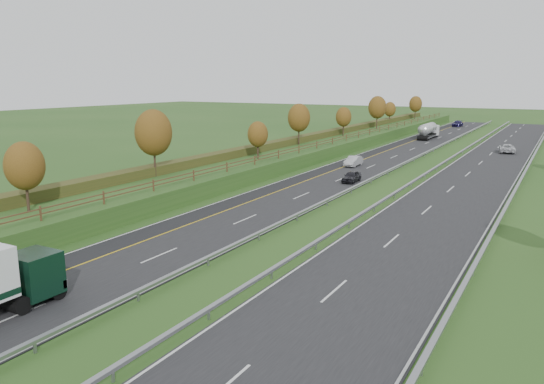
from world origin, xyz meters
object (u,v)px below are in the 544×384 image
(car_silver_mid, at_px, (353,161))
(car_oncoming, at_px, (507,148))
(road_tanker, at_px, (429,130))
(car_dark_near, at_px, (352,177))
(car_small_far, at_px, (458,124))

(car_silver_mid, xyz_separation_m, car_oncoming, (18.79, 28.11, 0.02))
(road_tanker, distance_m, car_dark_near, 58.23)
(car_dark_near, relative_size, car_oncoming, 0.74)
(road_tanker, xyz_separation_m, car_oncoming, (18.13, -17.50, -1.05))
(car_small_far, bearing_deg, car_silver_mid, -88.57)
(car_dark_near, bearing_deg, road_tanker, 90.92)
(road_tanker, height_order, car_small_far, road_tanker)
(car_oncoming, bearing_deg, road_tanker, -51.84)
(road_tanker, bearing_deg, car_silver_mid, -90.83)
(car_silver_mid, distance_m, car_small_far, 82.50)
(car_silver_mid, relative_size, car_oncoming, 0.82)
(car_small_far, bearing_deg, road_tanker, -87.87)
(car_dark_near, relative_size, car_silver_mid, 0.90)
(road_tanker, bearing_deg, car_small_far, 90.44)
(car_dark_near, bearing_deg, car_silver_mid, 106.79)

